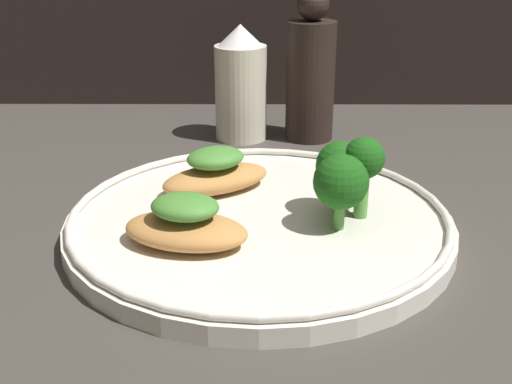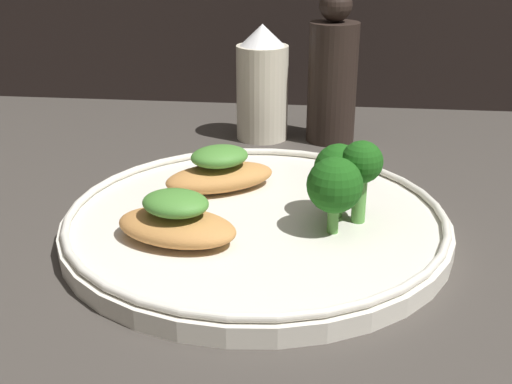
{
  "view_description": "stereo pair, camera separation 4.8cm",
  "coord_description": "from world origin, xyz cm",
  "px_view_note": "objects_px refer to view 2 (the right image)",
  "views": [
    {
      "loc": [
        0.25,
        -44.09,
        22.1
      ],
      "look_at": [
        0.0,
        0.0,
        3.4
      ],
      "focal_mm": 45.0,
      "sensor_mm": 36.0,
      "label": 1
    },
    {
      "loc": [
        5.02,
        -43.8,
        22.1
      ],
      "look_at": [
        0.0,
        0.0,
        3.4
      ],
      "focal_mm": 45.0,
      "sensor_mm": 36.0,
      "label": 2
    }
  ],
  "objects_px": {
    "broccoli_bunch": "(342,176)",
    "sauce_bottle": "(262,85)",
    "pepper_grinder": "(333,76)",
    "plate": "(256,221)"
  },
  "relations": [
    {
      "from": "plate",
      "to": "pepper_grinder",
      "type": "relative_size",
      "value": 1.83
    },
    {
      "from": "plate",
      "to": "pepper_grinder",
      "type": "height_order",
      "value": "pepper_grinder"
    },
    {
      "from": "plate",
      "to": "broccoli_bunch",
      "type": "relative_size",
      "value": 4.36
    },
    {
      "from": "plate",
      "to": "broccoli_bunch",
      "type": "xyz_separation_m",
      "value": [
        0.06,
        -0.01,
        0.04
      ]
    },
    {
      "from": "plate",
      "to": "pepper_grinder",
      "type": "distance_m",
      "value": 0.25
    },
    {
      "from": "plate",
      "to": "pepper_grinder",
      "type": "xyz_separation_m",
      "value": [
        0.05,
        0.23,
        0.06
      ]
    },
    {
      "from": "broccoli_bunch",
      "to": "sauce_bottle",
      "type": "distance_m",
      "value": 0.25
    },
    {
      "from": "broccoli_bunch",
      "to": "sauce_bottle",
      "type": "relative_size",
      "value": 0.55
    },
    {
      "from": "broccoli_bunch",
      "to": "sauce_bottle",
      "type": "bearing_deg",
      "value": 109.04
    },
    {
      "from": "sauce_bottle",
      "to": "pepper_grinder",
      "type": "relative_size",
      "value": 0.77
    }
  ]
}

